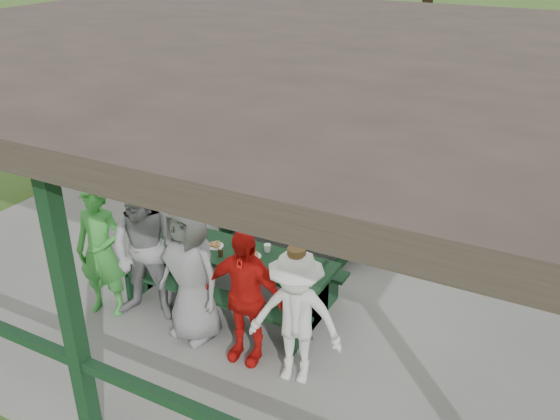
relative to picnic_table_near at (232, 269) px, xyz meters
The scene contains 15 objects.
ground 1.33m from the picnic_table_near, 89.93° to the left, with size 90.00×90.00×0.00m, color #2F4E18.
concrete_slab 1.31m from the picnic_table_near, 89.93° to the left, with size 10.00×8.00×0.10m, color slate.
pavilion_structure 2.85m from the picnic_table_near, 89.93° to the left, with size 10.60×8.60×3.24m.
picnic_table_near is the anchor object (origin of this frame).
picnic_table_far 2.00m from the picnic_table_near, 91.57° to the left, with size 2.35×1.39×0.75m.
table_setting 0.31m from the picnic_table_near, 156.11° to the left, with size 2.51×0.45×0.10m.
contestant_green 1.65m from the picnic_table_near, 144.25° to the right, with size 0.64×0.42×1.75m, color green.
contestant_grey_left 1.15m from the picnic_table_near, 133.00° to the right, with size 0.92×0.72×1.90m, color gray.
contestant_grey_mid 0.93m from the picnic_table_near, 91.74° to the right, with size 0.87×0.56×1.78m, color gray.
contestant_red 1.19m from the picnic_table_near, 50.70° to the right, with size 0.96×0.40×1.64m, color red.
contestant_white_fedora 1.71m from the picnic_table_near, 34.29° to the right, with size 1.10×0.75×1.63m.
spectator_lblue 3.02m from the picnic_table_near, 102.26° to the left, with size 1.53×0.49×1.65m, color #7E95C2.
spectator_blue 3.94m from the picnic_table_near, 115.16° to the left, with size 0.66×0.43×1.80m, color #416EA9.
spectator_grey 3.32m from the picnic_table_near, 58.64° to the left, with size 0.79×0.62×1.62m, color gray.
farm_trailer 9.27m from the picnic_table_near, 117.49° to the left, with size 4.31×2.44×1.49m.
Camera 1 is at (3.62, -6.71, 4.62)m, focal length 38.00 mm.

